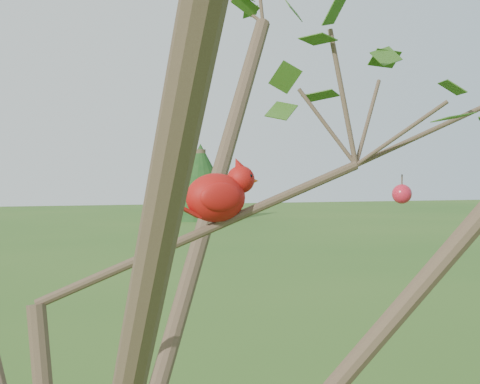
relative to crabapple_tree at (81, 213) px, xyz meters
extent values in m
sphere|color=red|center=(0.64, 0.10, 0.02)|extent=(0.04, 0.04, 0.04)
ellipsoid|color=#A3130D|center=(0.25, 0.10, 0.02)|extent=(0.13, 0.10, 0.09)
sphere|color=#A3130D|center=(0.30, 0.11, 0.05)|extent=(0.06, 0.06, 0.05)
cone|color=#A3130D|center=(0.30, 0.11, 0.08)|extent=(0.04, 0.03, 0.04)
cone|color=#D85914|center=(0.33, 0.11, 0.05)|extent=(0.03, 0.02, 0.02)
ellipsoid|color=black|center=(0.32, 0.11, 0.05)|extent=(0.02, 0.03, 0.03)
cube|color=#A3130D|center=(0.18, 0.09, 0.00)|extent=(0.07, 0.04, 0.04)
ellipsoid|color=#A3130D|center=(0.24, 0.13, 0.02)|extent=(0.08, 0.04, 0.05)
ellipsoid|color=#A3130D|center=(0.25, 0.06, 0.02)|extent=(0.08, 0.04, 0.05)
cylinder|color=#402E22|center=(6.16, 27.45, -0.60)|extent=(0.46, 0.46, 3.05)
cone|color=#123412|center=(6.16, 27.45, -0.47)|extent=(3.55, 3.55, 3.30)
camera|label=1|loc=(-0.04, -1.12, 0.07)|focal=50.00mm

